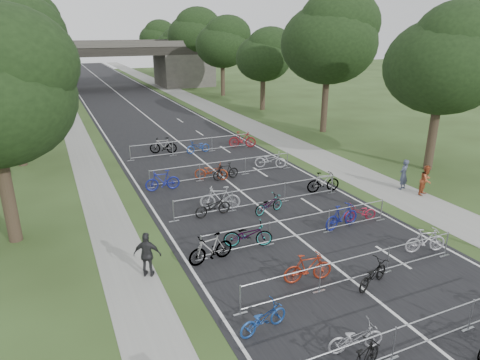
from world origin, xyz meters
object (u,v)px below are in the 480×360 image
object	(u,v)px
pedestrian_b	(426,180)
pedestrian_a	(404,175)
overpass_bridge	(110,65)
pedestrian_c	(147,255)

from	to	relation	value
pedestrian_b	pedestrian_a	bearing A→B (deg)	92.24
overpass_bridge	pedestrian_c	xyz separation A→B (m)	(-6.80, -54.27, -2.65)
overpass_bridge	pedestrian_b	bearing A→B (deg)	-80.03
overpass_bridge	pedestrian_c	size ratio (longest dim) A/B	17.45
overpass_bridge	pedestrian_c	distance (m)	54.76
pedestrian_b	pedestrian_c	bearing A→B (deg)	166.00
pedestrian_b	pedestrian_c	distance (m)	16.12
overpass_bridge	pedestrian_b	distance (m)	53.21
pedestrian_a	pedestrian_c	size ratio (longest dim) A/B	1.01
overpass_bridge	pedestrian_c	bearing A→B (deg)	-97.14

